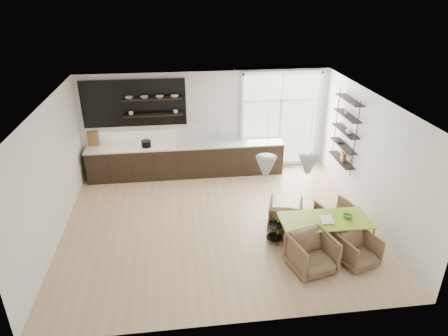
# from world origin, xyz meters

# --- Properties ---
(room) EXTENTS (7.02, 6.01, 2.91)m
(room) POSITION_xyz_m (0.58, 1.10, 1.46)
(room) COLOR #D7AE86
(room) RESTS_ON ground
(kitchen_run) EXTENTS (5.54, 0.69, 2.75)m
(kitchen_run) POSITION_xyz_m (-0.69, 2.69, 0.60)
(kitchen_run) COLOR black
(kitchen_run) RESTS_ON ground
(right_shelving) EXTENTS (0.26, 1.22, 1.90)m
(right_shelving) POSITION_xyz_m (3.36, 1.17, 1.65)
(right_shelving) COLOR black
(right_shelving) RESTS_ON ground
(dining_table) EXTENTS (1.86, 0.85, 0.68)m
(dining_table) POSITION_xyz_m (2.10, -1.15, 0.63)
(dining_table) COLOR #90B323
(dining_table) RESTS_ON ground
(armchair_back_left) EXTENTS (0.92, 0.94, 0.68)m
(armchair_back_left) POSITION_xyz_m (1.49, -0.35, 0.34)
(armchair_back_left) COLOR brown
(armchair_back_left) RESTS_ON ground
(armchair_back_right) EXTENTS (0.90, 0.91, 0.67)m
(armchair_back_right) POSITION_xyz_m (2.58, -0.56, 0.34)
(armchair_back_right) COLOR brown
(armchair_back_right) RESTS_ON ground
(armchair_front_left) EXTENTS (0.97, 0.98, 0.74)m
(armchair_front_left) POSITION_xyz_m (1.62, -1.82, 0.37)
(armchair_front_left) COLOR brown
(armchair_front_left) RESTS_ON ground
(armchair_front_right) EXTENTS (0.86, 0.87, 0.63)m
(armchair_front_right) POSITION_xyz_m (2.58, -1.77, 0.32)
(armchair_front_right) COLOR brown
(armchair_front_right) RESTS_ON ground
(wire_stool) EXTENTS (0.35, 0.35, 0.45)m
(wire_stool) POSITION_xyz_m (1.12, -0.87, 0.29)
(wire_stool) COLOR black
(wire_stool) RESTS_ON ground
(table_book) EXTENTS (0.29, 0.36, 0.03)m
(table_book) POSITION_xyz_m (1.98, -1.18, 0.69)
(table_book) COLOR white
(table_book) RESTS_ON dining_table
(table_bowl) EXTENTS (0.22, 0.22, 0.06)m
(table_bowl) POSITION_xyz_m (2.57, -1.14, 0.71)
(table_bowl) COLOR #528049
(table_bowl) RESTS_ON dining_table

